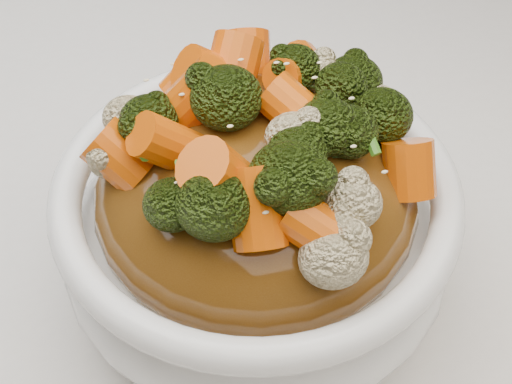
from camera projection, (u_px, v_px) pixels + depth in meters
name	position (u px, v px, depth m)	size (l,w,h in m)	color
tablecloth	(330.00, 320.00, 0.47)	(1.20, 0.80, 0.04)	silver
bowl	(256.00, 231.00, 0.44)	(0.22, 0.22, 0.08)	white
sauce_base	(256.00, 196.00, 0.41)	(0.17, 0.17, 0.09)	#5A350F
carrots	(256.00, 107.00, 0.37)	(0.17, 0.17, 0.05)	#D75607
broccoli	(256.00, 109.00, 0.37)	(0.17, 0.17, 0.04)	black
cauliflower	(256.00, 112.00, 0.37)	(0.17, 0.17, 0.04)	beige
scallions	(256.00, 106.00, 0.37)	(0.13, 0.13, 0.02)	#3B771B
sesame_seeds	(256.00, 106.00, 0.37)	(0.15, 0.15, 0.01)	beige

